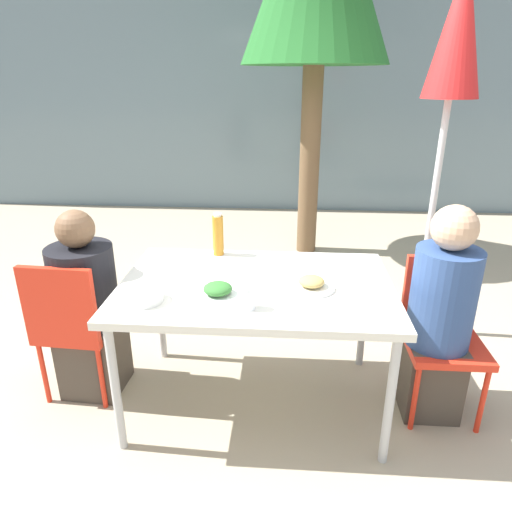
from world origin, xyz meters
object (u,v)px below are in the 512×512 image
person_left (88,311)px  drinking_cup (248,298)px  closed_umbrella (454,59)px  salad_bowl (144,296)px  person_right (439,320)px  bottle (218,235)px  chair_left (73,321)px  chair_right (442,325)px

person_left → drinking_cup: (0.94, -0.34, 0.29)m
closed_umbrella → salad_bowl: size_ratio=13.24×
person_right → bottle: 1.31m
person_left → closed_umbrella: (2.07, 0.79, 1.33)m
closed_umbrella → salad_bowl: bearing=-146.1°
chair_left → drinking_cup: size_ratio=7.92×
drinking_cup → salad_bowl: 0.50m
bottle → drinking_cup: 0.71m
salad_bowl → chair_right: bearing=11.9°
chair_left → bottle: 0.94m
closed_umbrella → drinking_cup: closed_umbrella is taller
person_right → closed_umbrella: 1.54m
drinking_cup → person_right: bearing=16.1°
person_left → closed_umbrella: closed_umbrella is taller
person_right → bottle: bearing=-17.8°
person_right → drinking_cup: size_ratio=10.98×
chair_right → salad_bowl: size_ratio=4.70×
person_right → salad_bowl: 1.51m
person_right → person_left: bearing=-1.7°
chair_right → salad_bowl: (-1.52, -0.32, 0.28)m
chair_left → chair_right: same height
chair_left → closed_umbrella: 2.66m
bottle → salad_bowl: size_ratio=1.42×
person_right → salad_bowl: person_right is taller
bottle → salad_bowl: bottle is taller
person_left → drinking_cup: person_left is taller
person_left → closed_umbrella: bearing=24.4°
chair_left → chair_right: bearing=6.3°
bottle → salad_bowl: (-0.26, -0.63, -0.10)m
bottle → drinking_cup: bearing=-70.6°
chair_left → salad_bowl: (0.49, -0.22, 0.28)m
salad_bowl → chair_left: bearing=155.7°
salad_bowl → person_right: bearing=9.3°
person_left → chair_left: bearing=-121.8°
person_left → person_right: person_right is taller
chair_right → closed_umbrella: closed_umbrella is taller
closed_umbrella → bottle: bearing=-161.4°
person_left → bottle: size_ratio=4.29×
person_left → bottle: bearing=28.7°
person_right → salad_bowl: (-1.47, -0.24, 0.21)m
closed_umbrella → bottle: size_ratio=9.33×
chair_left → person_right: bearing=4.0°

